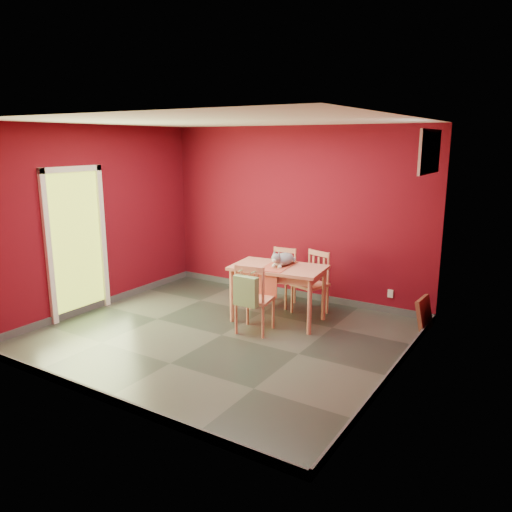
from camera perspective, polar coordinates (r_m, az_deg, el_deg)
The scene contains 13 objects.
ground at distance 6.59m, azimuth -3.96°, elevation -8.99°, with size 4.50×4.50×0.00m, color #2D342D.
room_shell at distance 6.58m, azimuth -3.97°, elevation -8.59°, with size 4.50×4.50×4.50m.
doorway at distance 7.51m, azimuth -19.89°, elevation 1.93°, with size 0.06×1.01×2.13m.
window at distance 6.10m, azimuth 19.21°, elevation 11.20°, with size 0.05×0.90×0.50m.
outlet_plate at distance 7.53m, azimuth 15.11°, elevation -4.17°, with size 0.08×0.01×0.12m, color silver.
dining_table at distance 6.88m, azimuth 2.56°, elevation -1.97°, with size 1.34×0.88×0.79m.
table_runner at distance 6.77m, azimuth 2.09°, elevation -1.82°, with size 0.41×0.73×0.35m.
chair_far_left at distance 7.66m, azimuth 2.90°, elevation -2.32°, with size 0.44×0.44×0.86m.
chair_far_right at distance 7.31m, azimuth 6.42°, elevation -2.96°, with size 0.53×0.53×0.91m.
chair_near at distance 6.51m, azimuth -0.27°, elevation -4.76°, with size 0.50×0.50×0.94m.
tote_bag at distance 6.28m, azimuth -1.16°, elevation -4.03°, with size 0.32×0.19×0.45m.
cat at distance 6.89m, azimuth 3.18°, elevation -0.09°, with size 0.25×0.48×0.24m, color slate, non-canonical shape.
picture_frame at distance 7.03m, azimuth 18.67°, elevation -6.32°, with size 0.17×0.45×0.45m.
Camera 1 is at (3.60, -4.94, 2.47)m, focal length 35.00 mm.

